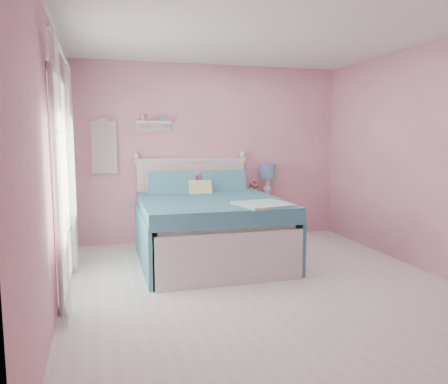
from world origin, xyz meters
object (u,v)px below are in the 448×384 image
bed (208,226)px  table_lamp (267,174)px  teacup (260,196)px  nightstand (261,218)px  vase (254,192)px

bed → table_lamp: 1.56m
table_lamp → teacup: table_lamp is taller
nightstand → teacup: bearing=-117.7°
teacup → bed: bearing=-144.6°
teacup → vase: bearing=96.0°
vase → nightstand: bearing=-30.1°
table_lamp → vase: table_lamp is taller
bed → teacup: size_ratio=19.64×
bed → table_lamp: bearing=38.3°
nightstand → teacup: (-0.08, -0.15, 0.36)m
bed → teacup: 1.21m
bed → vase: (0.94, 0.89, 0.31)m
vase → table_lamp: bearing=-2.4°
vase → teacup: size_ratio=1.45×
bed → teacup: (0.96, 0.68, 0.27)m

